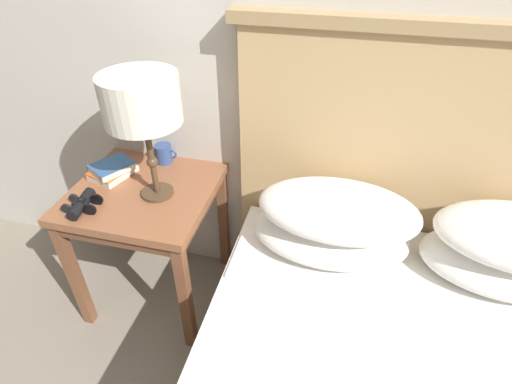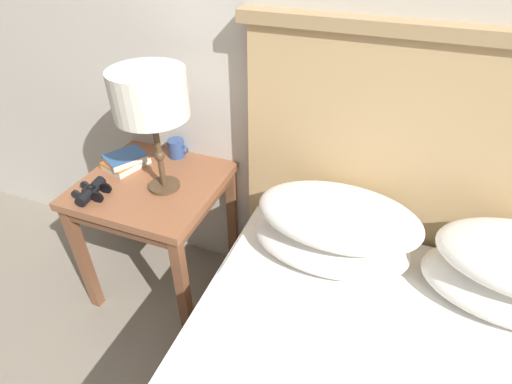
{
  "view_description": "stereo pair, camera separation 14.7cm",
  "coord_description": "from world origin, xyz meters",
  "px_view_note": "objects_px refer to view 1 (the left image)",
  "views": [
    {
      "loc": [
        0.17,
        -0.41,
        1.6
      ],
      "look_at": [
        -0.12,
        0.75,
        0.73
      ],
      "focal_mm": 28.0,
      "sensor_mm": 36.0,
      "label": 1
    },
    {
      "loc": [
        0.31,
        -0.37,
        1.6
      ],
      "look_at": [
        -0.12,
        0.75,
        0.73
      ],
      "focal_mm": 28.0,
      "sensor_mm": 36.0,
      "label": 2
    }
  ],
  "objects_px": {
    "nightstand": "(147,204)",
    "book_on_nightstand": "(113,172)",
    "coffee_mug": "(164,154)",
    "table_lamp": "(141,102)",
    "book_stacked_on_top": "(112,167)",
    "binoculars_pair": "(82,204)"
  },
  "relations": [
    {
      "from": "table_lamp",
      "to": "book_on_nightstand",
      "type": "xyz_separation_m",
      "value": [
        -0.25,
        0.08,
        -0.38
      ]
    },
    {
      "from": "book_on_nightstand",
      "to": "nightstand",
      "type": "bearing_deg",
      "value": -18.19
    },
    {
      "from": "book_stacked_on_top",
      "to": "coffee_mug",
      "type": "bearing_deg",
      "value": 43.6
    },
    {
      "from": "book_on_nightstand",
      "to": "coffee_mug",
      "type": "bearing_deg",
      "value": 41.83
    },
    {
      "from": "nightstand",
      "to": "table_lamp",
      "type": "xyz_separation_m",
      "value": [
        0.08,
        -0.03,
        0.48
      ]
    },
    {
      "from": "nightstand",
      "to": "book_on_nightstand",
      "type": "height_order",
      "value": "book_on_nightstand"
    },
    {
      "from": "coffee_mug",
      "to": "table_lamp",
      "type": "bearing_deg",
      "value": -72.52
    },
    {
      "from": "nightstand",
      "to": "book_stacked_on_top",
      "type": "distance_m",
      "value": 0.22
    },
    {
      "from": "table_lamp",
      "to": "book_stacked_on_top",
      "type": "xyz_separation_m",
      "value": [
        -0.24,
        0.08,
        -0.35
      ]
    },
    {
      "from": "coffee_mug",
      "to": "book_stacked_on_top",
      "type": "bearing_deg",
      "value": -136.4
    },
    {
      "from": "book_on_nightstand",
      "to": "book_stacked_on_top",
      "type": "relative_size",
      "value": 1.01
    },
    {
      "from": "book_stacked_on_top",
      "to": "coffee_mug",
      "type": "distance_m",
      "value": 0.23
    },
    {
      "from": "nightstand",
      "to": "book_stacked_on_top",
      "type": "height_order",
      "value": "book_stacked_on_top"
    },
    {
      "from": "nightstand",
      "to": "binoculars_pair",
      "type": "height_order",
      "value": "binoculars_pair"
    },
    {
      "from": "book_on_nightstand",
      "to": "binoculars_pair",
      "type": "relative_size",
      "value": 1.28
    },
    {
      "from": "table_lamp",
      "to": "binoculars_pair",
      "type": "height_order",
      "value": "table_lamp"
    },
    {
      "from": "nightstand",
      "to": "coffee_mug",
      "type": "height_order",
      "value": "coffee_mug"
    },
    {
      "from": "book_on_nightstand",
      "to": "binoculars_pair",
      "type": "bearing_deg",
      "value": -87.73
    },
    {
      "from": "nightstand",
      "to": "table_lamp",
      "type": "bearing_deg",
      "value": -18.18
    },
    {
      "from": "table_lamp",
      "to": "book_stacked_on_top",
      "type": "relative_size",
      "value": 2.39
    },
    {
      "from": "table_lamp",
      "to": "book_stacked_on_top",
      "type": "height_order",
      "value": "table_lamp"
    },
    {
      "from": "book_stacked_on_top",
      "to": "binoculars_pair",
      "type": "relative_size",
      "value": 1.27
    }
  ]
}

